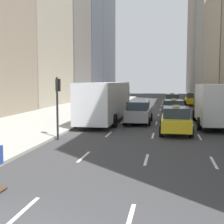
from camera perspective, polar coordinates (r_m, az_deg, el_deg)
sidewalk_left at (r=34.06m, az=-7.77°, el=0.07°), size 8.00×66.00×0.15m
lane_markings at (r=28.46m, az=8.36°, el=-1.18°), size 5.72×56.00×0.01m
building_row_left at (r=54.83m, az=-9.08°, el=17.78°), size 6.00×80.49×37.49m
building_row_right at (r=59.80m, az=18.90°, el=15.14°), size 6.00×96.18×37.86m
taxi_lead at (r=20.43m, az=11.59°, el=-1.46°), size 2.02×4.40×1.87m
taxi_second at (r=44.44m, az=14.47°, el=2.29°), size 2.02×4.40×1.87m
taxi_third at (r=40.40m, az=10.92°, el=2.05°), size 2.02×4.40×1.87m
taxi_fourth at (r=27.91m, az=11.23°, el=0.44°), size 2.02×4.40×1.87m
sedan_black_near at (r=25.00m, az=4.92°, el=-0.01°), size 2.02×4.97×1.78m
city_bus at (r=26.08m, az=-1.08°, el=2.19°), size 2.80×11.61×3.25m
box_truck at (r=24.44m, az=17.99°, el=1.49°), size 2.58×8.40×3.15m
traffic_light_pole at (r=18.13m, az=-9.90°, el=2.53°), size 0.24×0.42×3.60m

